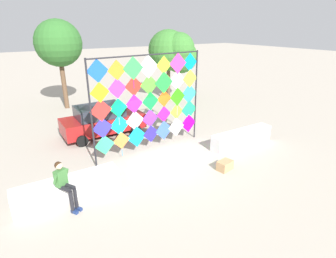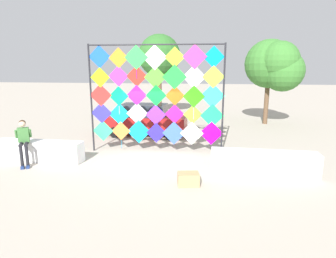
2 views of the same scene
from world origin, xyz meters
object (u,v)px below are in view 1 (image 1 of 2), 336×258
object	(u,v)px
kite_display_rack	(151,99)
seated_vendor	(64,182)
parked_car	(102,120)
tree_palm_like	(59,45)
tree_broadleaf	(174,52)
cardboard_box_large	(225,165)

from	to	relation	value
kite_display_rack	seated_vendor	world-z (taller)	kite_display_rack
parked_car	tree_palm_like	size ratio (longest dim) A/B	0.71
kite_display_rack	seated_vendor	distance (m)	5.09
tree_broadleaf	cardboard_box_large	bearing A→B (deg)	-112.36
tree_palm_like	seated_vendor	bearing A→B (deg)	-102.76
parked_car	cardboard_box_large	size ratio (longest dim) A/B	6.68
parked_car	kite_display_rack	bearing A→B (deg)	-67.69
cardboard_box_large	tree_palm_like	distance (m)	13.30
tree_broadleaf	parked_car	bearing A→B (deg)	-150.42
cardboard_box_large	seated_vendor	bearing A→B (deg)	172.24
seated_vendor	tree_broadleaf	xyz separation A→B (m)	(10.02, 9.31, 2.61)
seated_vendor	tree_palm_like	world-z (taller)	tree_palm_like
parked_car	cardboard_box_large	distance (m)	6.80
seated_vendor	tree_palm_like	distance (m)	12.18
seated_vendor	tree_palm_like	bearing A→B (deg)	77.24
seated_vendor	tree_broadleaf	world-z (taller)	tree_broadleaf
tree_palm_like	parked_car	bearing A→B (deg)	-85.79
seated_vendor	parked_car	world-z (taller)	seated_vendor
tree_broadleaf	seated_vendor	bearing A→B (deg)	-137.10
seated_vendor	parked_car	bearing A→B (deg)	60.38
parked_car	seated_vendor	bearing A→B (deg)	-119.62
cardboard_box_large	tree_palm_like	xyz separation A→B (m)	(-3.27, 12.25, 4.01)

